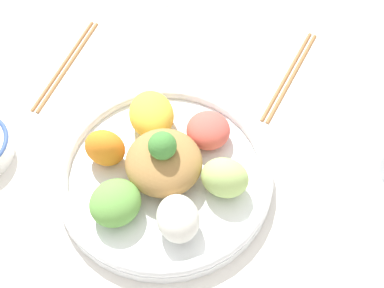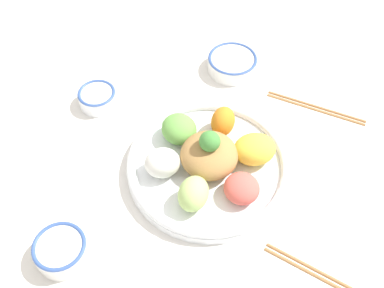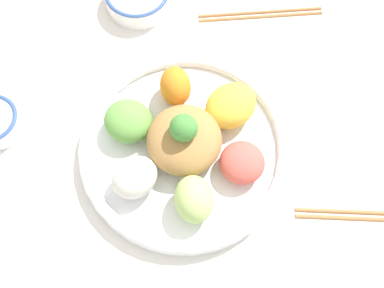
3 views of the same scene
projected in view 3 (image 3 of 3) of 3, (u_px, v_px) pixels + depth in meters
ground_plane at (172, 169)px, 0.71m from camera, size 2.40×2.40×0.00m
salad_platter at (185, 145)px, 0.70m from camera, size 0.33×0.33×0.12m
chopsticks_pair_near at (371, 216)px, 0.68m from camera, size 0.09×0.22×0.01m
chopsticks_pair_far at (261, 14)px, 0.82m from camera, size 0.06×0.23×0.01m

